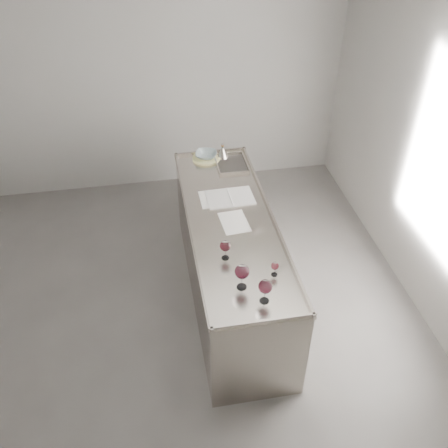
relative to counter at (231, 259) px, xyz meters
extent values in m
cube|color=#524F4D|center=(-0.50, -0.30, -0.48)|extent=(4.50, 5.00, 0.02)
cube|color=silver|center=(-0.50, -0.30, 2.34)|extent=(4.50, 5.00, 0.02)
cube|color=gray|center=(-0.50, 2.21, 0.93)|extent=(4.50, 0.02, 2.80)
cube|color=gray|center=(1.76, -0.30, 0.93)|extent=(0.02, 5.00, 2.80)
cube|color=#9F978F|center=(0.00, 0.00, -0.01)|extent=(0.75, 2.40, 0.92)
cube|color=#9F978F|center=(0.00, 0.00, 0.46)|extent=(0.77, 2.42, 0.02)
cube|color=#9F978F|center=(0.00, -1.19, 0.48)|extent=(0.77, 0.02, 0.03)
cube|color=#9F978F|center=(0.00, 1.19, 0.48)|extent=(0.77, 0.02, 0.03)
cube|color=#9F978F|center=(-0.37, 0.00, 0.48)|extent=(0.02, 2.42, 0.03)
cube|color=#9F978F|center=(0.36, 0.00, 0.48)|extent=(0.02, 2.42, 0.03)
cube|color=#595654|center=(0.17, 0.92, 0.46)|extent=(0.30, 0.38, 0.01)
cylinder|color=white|center=(-0.08, -0.82, 0.47)|extent=(0.08, 0.08, 0.00)
cylinder|color=white|center=(-0.08, -0.82, 0.53)|extent=(0.01, 0.01, 0.11)
ellipsoid|color=white|center=(-0.08, -0.82, 0.63)|extent=(0.11, 0.11, 0.12)
cylinder|color=#360713|center=(-0.08, -0.82, 0.60)|extent=(0.08, 0.08, 0.02)
cylinder|color=white|center=(-0.14, -0.48, 0.47)|extent=(0.06, 0.06, 0.00)
cylinder|color=white|center=(-0.14, -0.48, 0.51)|extent=(0.01, 0.01, 0.08)
ellipsoid|color=white|center=(-0.14, -0.48, 0.60)|extent=(0.09, 0.09, 0.09)
cylinder|color=#37070F|center=(-0.14, -0.48, 0.58)|extent=(0.06, 0.06, 0.02)
cylinder|color=white|center=(0.06, -0.99, 0.47)|extent=(0.07, 0.07, 0.00)
cylinder|color=white|center=(0.06, -0.99, 0.52)|extent=(0.01, 0.01, 0.10)
ellipsoid|color=white|center=(0.06, -0.99, 0.62)|extent=(0.10, 0.10, 0.11)
cylinder|color=#3C0813|center=(0.06, -0.99, 0.59)|extent=(0.07, 0.07, 0.02)
cylinder|color=white|center=(0.20, -0.73, 0.47)|extent=(0.05, 0.05, 0.00)
cylinder|color=white|center=(0.20, -0.73, 0.50)|extent=(0.01, 0.01, 0.06)
ellipsoid|color=white|center=(0.20, -0.73, 0.56)|extent=(0.06, 0.06, 0.06)
cylinder|color=#3A080D|center=(0.20, -0.73, 0.55)|extent=(0.04, 0.04, 0.01)
cube|color=white|center=(-0.06, 0.33, 0.47)|extent=(0.22, 0.31, 0.01)
cube|color=white|center=(0.16, 0.34, 0.47)|extent=(0.22, 0.31, 0.01)
cylinder|color=white|center=(0.05, 0.33, 0.48)|extent=(0.02, 0.30, 0.01)
cube|color=silver|center=(0.02, -0.03, 0.47)|extent=(0.25, 0.34, 0.00)
cube|color=white|center=(-0.13, 0.35, 0.47)|extent=(0.20, 0.29, 0.00)
cylinder|color=beige|center=(-0.06, 1.08, 0.48)|extent=(0.37, 0.37, 0.02)
imported|color=#8DA0A4|center=(-0.06, 1.08, 0.52)|extent=(0.27, 0.27, 0.05)
cone|color=#B1A99E|center=(0.11, 1.08, 0.52)|extent=(0.12, 0.12, 0.11)
cylinder|color=#B1A99E|center=(0.11, 1.08, 0.59)|extent=(0.02, 0.02, 0.03)
cylinder|color=#97602A|center=(0.11, 1.08, 0.61)|extent=(0.03, 0.03, 0.01)
cone|color=#B1A99E|center=(0.11, 1.08, 0.63)|extent=(0.02, 0.02, 0.04)
camera|label=1|loc=(-0.68, -3.41, 3.17)|focal=40.00mm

